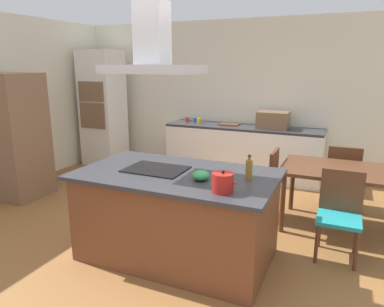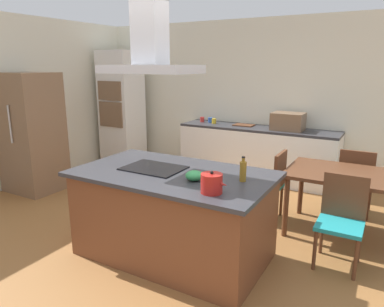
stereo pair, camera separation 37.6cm
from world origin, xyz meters
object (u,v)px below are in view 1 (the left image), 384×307
dining_table (343,176)px  chair_at_left_end (265,179)px  coffee_mug_red (187,119)px  coffee_mug_blue (195,120)px  wall_oven_stack (103,108)px  cooktop (156,169)px  coffee_mug_yellow (199,121)px  olive_oil_bottle (249,169)px  cutting_board (229,124)px  refrigerator (13,136)px  tea_kettle (223,183)px  countertop_microwave (273,120)px  chair_facing_island (340,209)px  range_hood (152,46)px  mixing_bowl (201,175)px  chair_facing_back_wall (343,173)px

dining_table → chair_at_left_end: chair_at_left_end is taller
coffee_mug_red → dining_table: (2.74, -1.58, -0.28)m
coffee_mug_blue → wall_oven_stack: size_ratio=0.04×
cooktop → dining_table: size_ratio=0.43×
coffee_mug_yellow → wall_oven_stack: size_ratio=0.04×
olive_oil_bottle → cutting_board: olive_oil_bottle is taller
cooktop → refrigerator: bearing=167.2°
tea_kettle → refrigerator: 3.70m
countertop_microwave → coffee_mug_blue: 1.45m
chair_facing_island → range_hood: range_hood is taller
cooktop → coffee_mug_blue: 3.07m
coffee_mug_red → coffee_mug_blue: bearing=6.1°
tea_kettle → range_hood: (-0.83, 0.34, 1.12)m
cooktop → mixing_bowl: 0.56m
mixing_bowl → countertop_microwave: bearing=88.9°
coffee_mug_blue → mixing_bowl: bearing=-65.7°
tea_kettle → coffee_mug_red: tea_kettle is taller
cutting_board → wall_oven_stack: wall_oven_stack is taller
coffee_mug_yellow → chair_facing_island: 3.33m
chair_facing_back_wall → range_hood: range_hood is taller
tea_kettle → coffee_mug_red: size_ratio=2.60×
cooktop → mixing_bowl: bearing=-12.7°
chair_facing_back_wall → refrigerator: bearing=-162.8°
chair_at_left_end → chair_facing_island: bearing=-36.0°
cooktop → chair_facing_back_wall: cooktop is taller
coffee_mug_blue → countertop_microwave: bearing=-2.9°
tea_kettle → chair_facing_back_wall: tea_kettle is taller
wall_oven_stack → refrigerator: (-0.08, -2.02, -0.19)m
coffee_mug_red → refrigerator: 2.90m
chair_facing_back_wall → wall_oven_stack: bearing=171.9°
coffee_mug_blue → cutting_board: coffee_mug_blue is taller
coffee_mug_blue → dining_table: 3.05m
countertop_microwave → coffee_mug_blue: size_ratio=5.56×
cooktop → olive_oil_bottle: 0.95m
chair_at_left_end → range_hood: size_ratio=0.99×
countertop_microwave → refrigerator: refrigerator is taller
chair_at_left_end → wall_oven_stack: bearing=159.7°
coffee_mug_blue → chair_facing_back_wall: size_ratio=0.10×
olive_oil_bottle → wall_oven_stack: (-3.61, 2.57, 0.10)m
coffee_mug_red → chair_at_left_end: coffee_mug_red is taller
countertop_microwave → chair_facing_back_wall: 1.53m
wall_oven_stack → dining_table: bearing=-16.3°
cooktop → chair_facing_island: (1.75, 0.69, -0.40)m
mixing_bowl → chair_facing_island: 1.51m
coffee_mug_red → chair_facing_back_wall: (2.74, -0.92, -0.44)m
coffee_mug_red → refrigerator: bearing=-127.1°
cutting_board → chair_at_left_end: bearing=-57.5°
cooktop → wall_oven_stack: 3.76m
coffee_mug_red → cutting_board: bearing=-0.4°
range_hood → mixing_bowl: bearing=-12.7°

